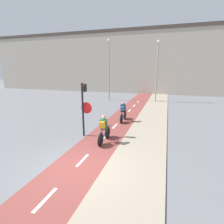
{
  "coord_description": "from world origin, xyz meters",
  "views": [
    {
      "loc": [
        3.32,
        -5.74,
        3.9
      ],
      "look_at": [
        0.0,
        4.81,
        1.2
      ],
      "focal_mm": 28.0,
      "sensor_mm": 36.0,
      "label": 1
    }
  ],
  "objects_px": {
    "cyclist_near": "(104,130)",
    "cyclist_far": "(123,112)",
    "traffic_light_pole": "(84,104)",
    "street_lamp_far": "(109,64)",
    "street_lamp_sidewalk": "(157,65)"
  },
  "relations": [
    {
      "from": "cyclist_near",
      "to": "cyclist_far",
      "type": "bearing_deg",
      "value": 89.55
    },
    {
      "from": "traffic_light_pole",
      "to": "street_lamp_far",
      "type": "distance_m",
      "value": 12.91
    },
    {
      "from": "traffic_light_pole",
      "to": "cyclist_near",
      "type": "height_order",
      "value": "traffic_light_pole"
    },
    {
      "from": "cyclist_near",
      "to": "street_lamp_sidewalk",
      "type": "bearing_deg",
      "value": 82.39
    },
    {
      "from": "street_lamp_far",
      "to": "cyclist_far",
      "type": "distance_m",
      "value": 10.35
    },
    {
      "from": "traffic_light_pole",
      "to": "cyclist_far",
      "type": "height_order",
      "value": "traffic_light_pole"
    },
    {
      "from": "traffic_light_pole",
      "to": "cyclist_near",
      "type": "bearing_deg",
      "value": -21.5
    },
    {
      "from": "street_lamp_sidewalk",
      "to": "cyclist_far",
      "type": "xyz_separation_m",
      "value": [
        -1.78,
        -9.37,
        -3.64
      ]
    },
    {
      "from": "traffic_light_pole",
      "to": "cyclist_near",
      "type": "xyz_separation_m",
      "value": [
        1.41,
        -0.56,
        -1.24
      ]
    },
    {
      "from": "cyclist_far",
      "to": "cyclist_near",
      "type": "bearing_deg",
      "value": -90.45
    },
    {
      "from": "traffic_light_pole",
      "to": "cyclist_near",
      "type": "relative_size",
      "value": 1.72
    },
    {
      "from": "street_lamp_far",
      "to": "street_lamp_sidewalk",
      "type": "xyz_separation_m",
      "value": [
        5.82,
        0.63,
        -0.16
      ]
    },
    {
      "from": "street_lamp_far",
      "to": "cyclist_near",
      "type": "relative_size",
      "value": 4.08
    },
    {
      "from": "cyclist_far",
      "to": "street_lamp_far",
      "type": "bearing_deg",
      "value": 114.78
    },
    {
      "from": "traffic_light_pole",
      "to": "cyclist_far",
      "type": "xyz_separation_m",
      "value": [
        1.45,
        3.64,
        -1.24
      ]
    }
  ]
}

